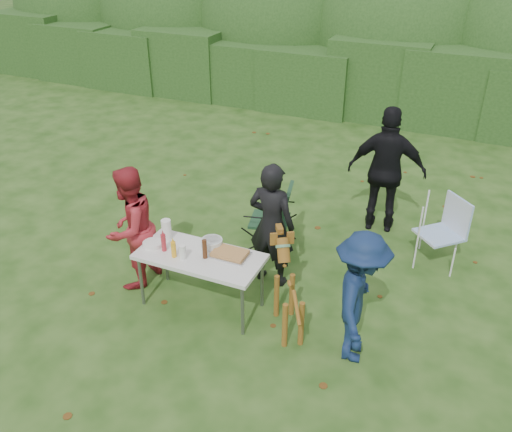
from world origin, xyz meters
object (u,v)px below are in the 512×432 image
at_px(lawn_chair, 440,232).
at_px(ketchup_bottle, 164,243).
at_px(person_red_jacket, 130,228).
at_px(beer_bottle, 205,249).
at_px(mustard_bottle, 174,249).
at_px(paper_towel_roll, 166,229).
at_px(dog, 289,295).
at_px(folding_table, 200,259).
at_px(person_cook, 272,225).
at_px(person_black_puffy, 387,171).
at_px(child, 360,298).
at_px(camping_chair, 270,217).

height_order(lawn_chair, ketchup_bottle, lawn_chair).
relative_size(person_red_jacket, beer_bottle, 6.77).
xyz_separation_m(mustard_bottle, paper_towel_roll, (-0.29, 0.31, 0.03)).
bearing_deg(dog, folding_table, 58.50).
height_order(person_cook, lawn_chair, person_cook).
height_order(lawn_chair, paper_towel_roll, paper_towel_roll).
bearing_deg(mustard_bottle, lawn_chair, 39.59).
distance_m(person_red_jacket, beer_bottle, 1.12).
distance_m(folding_table, person_black_puffy, 3.20).
height_order(child, camping_chair, child).
relative_size(folding_table, mustard_bottle, 7.50).
height_order(child, dog, child).
height_order(ketchup_bottle, beer_bottle, beer_bottle).
bearing_deg(beer_bottle, child, -1.56).
bearing_deg(dog, paper_towel_roll, 52.88).
xyz_separation_m(folding_table, dog, (1.13, 0.01, -0.19)).
relative_size(folding_table, beer_bottle, 6.25).
height_order(person_red_jacket, child, person_red_jacket).
bearing_deg(person_red_jacket, person_black_puffy, 137.91).
bearing_deg(person_red_jacket, mustard_bottle, 75.49).
bearing_deg(folding_table, person_cook, 55.45).
bearing_deg(camping_chair, mustard_bottle, 61.15).
bearing_deg(person_cook, beer_bottle, 62.80).
distance_m(dog, beer_bottle, 1.10).
bearing_deg(camping_chair, child, 122.84).
xyz_separation_m(camping_chair, mustard_bottle, (-0.50, -1.73, 0.35)).
relative_size(mustard_bottle, beer_bottle, 0.83).
bearing_deg(paper_towel_roll, mustard_bottle, -47.21).
xyz_separation_m(person_cook, beer_bottle, (-0.49, -0.86, 0.02)).
relative_size(dog, beer_bottle, 4.39).
xyz_separation_m(folding_table, paper_towel_roll, (-0.55, 0.16, 0.18)).
xyz_separation_m(person_red_jacket, camping_chair, (1.27, 1.49, -0.32)).
xyz_separation_m(dog, beer_bottle, (-1.04, -0.03, 0.36)).
height_order(folding_table, ketchup_bottle, ketchup_bottle).
height_order(person_cook, child, person_cook).
distance_m(child, beer_bottle, 1.85).
relative_size(beer_bottle, paper_towel_roll, 0.92).
distance_m(person_cook, person_black_puffy, 2.19).
distance_m(camping_chair, mustard_bottle, 1.83).
distance_m(folding_table, person_cook, 1.02).
distance_m(person_black_puffy, lawn_chair, 1.20).
bearing_deg(child, person_cook, 47.63).
relative_size(dog, camping_chair, 1.07).
relative_size(person_cook, person_red_jacket, 1.03).
bearing_deg(beer_bottle, dog, 1.84).
distance_m(person_black_puffy, beer_bottle, 3.17).
height_order(camping_chair, lawn_chair, camping_chair).
relative_size(lawn_chair, beer_bottle, 4.05).
bearing_deg(person_red_jacket, child, 89.29).
bearing_deg(person_cook, folding_table, 57.92).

